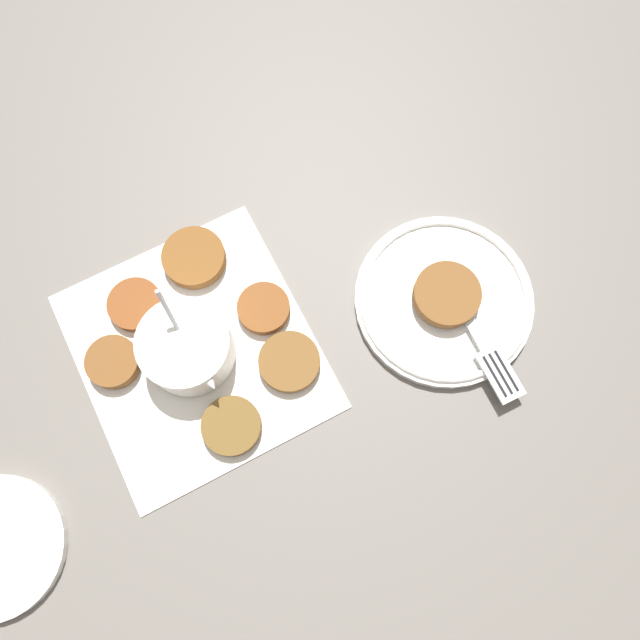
# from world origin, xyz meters

# --- Properties ---
(ground_plane) EXTENTS (4.00, 4.00, 0.00)m
(ground_plane) POSITION_xyz_m (0.00, 0.00, 0.00)
(ground_plane) COLOR #605B56
(napkin) EXTENTS (0.30, 0.29, 0.00)m
(napkin) POSITION_xyz_m (-0.00, -0.01, 0.00)
(napkin) COLOR silver
(napkin) RESTS_ON ground_plane
(sauce_bowl) EXTENTS (0.11, 0.10, 0.11)m
(sauce_bowl) POSITION_xyz_m (0.00, -0.01, 0.03)
(sauce_bowl) COLOR white
(sauce_bowl) RESTS_ON napkin
(fritter_0) EXTENTS (0.06, 0.06, 0.01)m
(fritter_0) POSITION_xyz_m (0.09, -0.02, 0.01)
(fritter_0) COLOR brown
(fritter_0) RESTS_ON napkin
(fritter_1) EXTENTS (0.07, 0.07, 0.02)m
(fritter_1) POSITION_xyz_m (-0.09, 0.05, 0.01)
(fritter_1) COLOR brown
(fritter_1) RESTS_ON napkin
(fritter_2) EXTENTS (0.06, 0.06, 0.02)m
(fritter_2) POSITION_xyz_m (-0.04, -0.09, 0.01)
(fritter_2) COLOR brown
(fritter_2) RESTS_ON napkin
(fritter_3) EXTENTS (0.07, 0.07, 0.01)m
(fritter_3) POSITION_xyz_m (0.07, 0.07, 0.01)
(fritter_3) COLOR brown
(fritter_3) RESTS_ON napkin
(fritter_4) EXTENTS (0.06, 0.06, 0.01)m
(fritter_4) POSITION_xyz_m (-0.08, -0.03, 0.01)
(fritter_4) COLOR brown
(fritter_4) RESTS_ON napkin
(fritter_5) EXTENTS (0.06, 0.06, 0.01)m
(fritter_5) POSITION_xyz_m (0.01, 0.08, 0.01)
(fritter_5) COLOR brown
(fritter_5) RESTS_ON napkin
(serving_plate) EXTENTS (0.20, 0.20, 0.02)m
(serving_plate) POSITION_xyz_m (0.12, 0.25, 0.01)
(serving_plate) COLOR white
(serving_plate) RESTS_ON ground_plane
(fritter_on_plate) EXTENTS (0.07, 0.07, 0.01)m
(fritter_on_plate) POSITION_xyz_m (0.12, 0.25, 0.02)
(fritter_on_plate) COLOR brown
(fritter_on_plate) RESTS_ON serving_plate
(fork) EXTENTS (0.16, 0.05, 0.00)m
(fork) POSITION_xyz_m (0.19, 0.25, 0.02)
(fork) COLOR silver
(fork) RESTS_ON serving_plate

